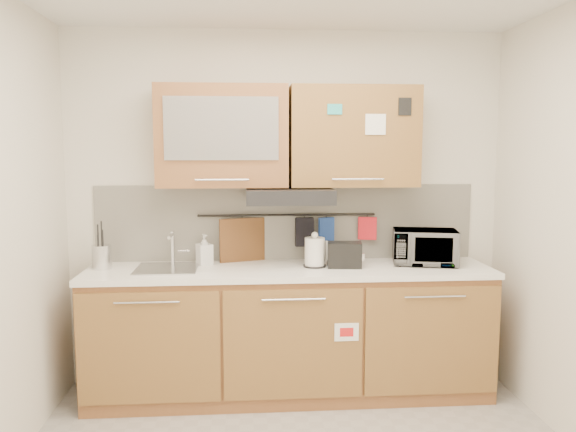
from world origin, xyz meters
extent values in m
plane|color=silver|center=(0.00, 1.50, 1.30)|extent=(3.20, 0.00, 3.20)
cube|color=brown|center=(0.00, 1.20, 0.44)|extent=(2.80, 0.60, 0.88)
cube|color=black|center=(0.00, 1.20, 0.05)|extent=(2.80, 0.54, 0.10)
cube|color=olive|center=(-0.93, 0.89, 0.47)|extent=(0.91, 0.02, 0.74)
cylinder|color=silver|center=(-0.93, 0.86, 0.78)|extent=(0.41, 0.01, 0.01)
cube|color=olive|center=(0.00, 0.89, 0.47)|extent=(0.91, 0.02, 0.74)
cylinder|color=silver|center=(0.00, 0.86, 0.78)|extent=(0.41, 0.01, 0.01)
cube|color=olive|center=(0.93, 0.89, 0.47)|extent=(0.91, 0.02, 0.74)
cylinder|color=silver|center=(0.93, 0.86, 0.78)|extent=(0.41, 0.01, 0.01)
cube|color=white|center=(0.00, 1.19, 0.90)|extent=(2.82, 0.62, 0.04)
cube|color=silver|center=(0.00, 1.49, 1.20)|extent=(2.80, 0.02, 0.56)
cube|color=brown|center=(-0.46, 1.32, 1.83)|extent=(0.90, 0.35, 0.70)
cube|color=silver|center=(-0.46, 1.14, 1.88)|extent=(0.76, 0.02, 0.42)
cube|color=olive|center=(0.46, 1.32, 1.83)|extent=(0.90, 0.35, 0.70)
cube|color=white|center=(0.58, 1.14, 1.91)|extent=(0.14, 0.00, 0.14)
cube|color=black|center=(0.00, 1.25, 1.42)|extent=(0.60, 0.46, 0.10)
cube|color=silver|center=(-0.85, 1.20, 0.92)|extent=(0.42, 0.40, 0.03)
cylinder|color=silver|center=(-0.83, 1.36, 1.04)|extent=(0.03, 0.03, 0.24)
cylinder|color=silver|center=(-0.83, 1.28, 1.14)|extent=(0.02, 0.18, 0.02)
cylinder|color=black|center=(0.00, 1.45, 1.26)|extent=(1.30, 0.02, 0.02)
cylinder|color=silver|center=(-1.30, 1.25, 1.00)|extent=(0.16, 0.16, 0.17)
cylinder|color=black|center=(-1.32, 1.26, 1.07)|extent=(0.01, 0.01, 0.31)
cylinder|color=black|center=(-1.28, 1.23, 1.06)|extent=(0.01, 0.01, 0.28)
cylinder|color=black|center=(-1.30, 1.27, 1.09)|extent=(0.01, 0.01, 0.33)
cylinder|color=black|center=(-1.32, 1.23, 1.04)|extent=(0.01, 0.01, 0.24)
cylinder|color=white|center=(0.18, 1.21, 1.02)|extent=(0.17, 0.17, 0.21)
sphere|color=white|center=(0.18, 1.21, 1.15)|extent=(0.05, 0.05, 0.05)
cube|color=white|center=(0.26, 1.23, 1.03)|extent=(0.03, 0.03, 0.13)
cylinder|color=black|center=(0.18, 1.21, 0.93)|extent=(0.16, 0.16, 0.01)
cube|color=black|center=(0.38, 1.17, 1.01)|extent=(0.25, 0.17, 0.18)
cube|color=black|center=(0.34, 1.18, 1.09)|extent=(0.08, 0.11, 0.01)
cube|color=black|center=(0.43, 1.17, 1.09)|extent=(0.08, 0.11, 0.01)
imported|color=#999999|center=(0.98, 1.24, 1.04)|extent=(0.50, 0.39, 0.25)
imported|color=#999999|center=(-0.60, 1.35, 1.03)|extent=(0.13, 0.13, 0.22)
cube|color=brown|center=(-0.33, 1.44, 1.03)|extent=(0.33, 0.13, 0.42)
cube|color=#1F4092|center=(0.29, 1.44, 1.14)|extent=(0.12, 0.07, 0.20)
cube|color=black|center=(0.13, 1.44, 1.13)|extent=(0.14, 0.05, 0.21)
cube|color=red|center=(0.60, 1.44, 1.16)|extent=(0.14, 0.06, 0.17)
camera|label=1|loc=(-0.30, -2.65, 1.75)|focal=35.00mm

